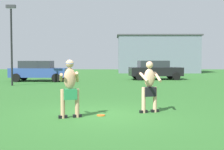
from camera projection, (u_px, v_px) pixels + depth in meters
name	position (u px, v px, depth m)	size (l,w,h in m)	color
ground_plane	(102.00, 115.00, 9.70)	(80.00, 80.00, 0.00)	#2D6628
player_with_cap	(70.00, 86.00, 9.15)	(0.71, 0.75, 1.75)	black
player_in_black	(149.00, 86.00, 10.03)	(0.71, 0.74, 1.68)	black
frisbee	(101.00, 115.00, 9.52)	(0.26, 0.26, 0.03)	orange
car_blue_near_post	(38.00, 71.00, 23.86)	(4.34, 2.09, 1.58)	#2D478C
car_black_mid_lot	(155.00, 70.00, 25.71)	(4.46, 2.38, 1.58)	black
lamp_post	(11.00, 36.00, 19.82)	(0.60, 0.24, 5.19)	black
outbuilding_behind_lot	(157.00, 54.00, 38.26)	(10.05, 4.85, 4.60)	slate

